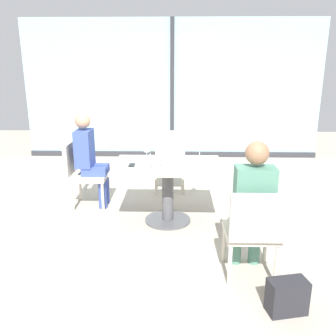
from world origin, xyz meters
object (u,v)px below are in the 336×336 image
(chair_far_left, at_px, (82,170))
(wine_glass_2, at_px, (160,157))
(person_front_right, at_px, (252,202))
(wine_glass_1, at_px, (162,153))
(handbag_0, at_px, (287,296))
(wine_glass_5, at_px, (200,147))
(chair_near_window, at_px, (170,157))
(wine_glass_3, at_px, (169,158))
(wine_glass_4, at_px, (150,157))
(dining_table_main, at_px, (168,179))
(chair_front_right, at_px, (253,228))
(coffee_cup, at_px, (200,167))
(person_far_left, at_px, (89,156))
(cell_phone_on_table, at_px, (132,165))
(wine_glass_0, at_px, (147,148))

(chair_far_left, distance_m, wine_glass_2, 1.30)
(person_front_right, height_order, wine_glass_1, person_front_right)
(wine_glass_2, height_order, handbag_0, wine_glass_2)
(person_front_right, height_order, wine_glass_5, person_front_right)
(chair_near_window, relative_size, wine_glass_3, 4.70)
(wine_glass_4, bearing_deg, dining_table_main, 46.81)
(wine_glass_4, relative_size, wine_glass_5, 1.00)
(chair_front_right, bearing_deg, wine_glass_4, 133.64)
(wine_glass_3, bearing_deg, handbag_0, -56.32)
(handbag_0, bearing_deg, chair_front_right, 101.77)
(wine_glass_2, relative_size, coffee_cup, 2.06)
(chair_near_window, relative_size, wine_glass_2, 4.70)
(dining_table_main, distance_m, wine_glass_1, 0.33)
(wine_glass_5, bearing_deg, wine_glass_4, -136.97)
(person_far_left, distance_m, wine_glass_3, 1.30)
(coffee_cup, bearing_deg, chair_far_left, 153.05)
(wine_glass_3, bearing_deg, wine_glass_4, 169.41)
(person_front_right, distance_m, wine_glass_1, 1.42)
(chair_front_right, xyz_separation_m, handbag_0, (0.20, -0.45, -0.36))
(coffee_cup, bearing_deg, person_front_right, -62.95)
(person_far_left, relative_size, cell_phone_on_table, 8.75)
(chair_near_window, distance_m, wine_glass_1, 1.25)
(chair_front_right, xyz_separation_m, wine_glass_2, (-0.86, 1.04, 0.37))
(coffee_cup, bearing_deg, dining_table_main, 140.91)
(wine_glass_2, relative_size, wine_glass_3, 1.00)
(dining_table_main, height_order, wine_glass_3, wine_glass_3)
(chair_far_left, bearing_deg, person_far_left, -0.00)
(dining_table_main, xyz_separation_m, wine_glass_3, (0.02, -0.24, 0.32))
(wine_glass_1, bearing_deg, cell_phone_on_table, -163.94)
(chair_far_left, distance_m, wine_glass_5, 1.60)
(wine_glass_4, bearing_deg, coffee_cup, -9.13)
(wine_glass_2, distance_m, wine_glass_5, 0.71)
(person_far_left, xyz_separation_m, wine_glass_1, (0.98, -0.45, 0.16))
(person_front_right, relative_size, coffee_cup, 14.00)
(wine_glass_1, bearing_deg, wine_glass_2, -96.31)
(chair_near_window, xyz_separation_m, cell_phone_on_table, (-0.42, -1.29, 0.24))
(chair_far_left, bearing_deg, wine_glass_5, -5.07)
(wine_glass_3, bearing_deg, chair_front_right, -52.32)
(dining_table_main, height_order, cell_phone_on_table, cell_phone_on_table)
(wine_glass_1, height_order, coffee_cup, wine_glass_1)
(person_far_left, height_order, wine_glass_1, person_far_left)
(wine_glass_3, bearing_deg, chair_near_window, 90.93)
(wine_glass_0, relative_size, handbag_0, 0.62)
(coffee_cup, bearing_deg, cell_phone_on_table, 164.54)
(wine_glass_0, bearing_deg, chair_far_left, 164.67)
(wine_glass_2, relative_size, wine_glass_4, 1.00)
(chair_near_window, relative_size, wine_glass_1, 4.70)
(person_front_right, relative_size, person_far_left, 1.00)
(dining_table_main, xyz_separation_m, wine_glass_2, (-0.09, -0.18, 0.32))
(wine_glass_4, bearing_deg, person_far_left, 141.46)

